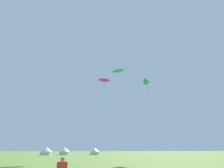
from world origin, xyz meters
The scene contains 6 objects.
kite_magenta_parafoil centered at (0.57, 52.40, 23.02)m, with size 3.93×2.11×23.72m.
kite_green_parafoil centered at (2.52, 38.42, 20.41)m, with size 3.34×2.85×20.92m.
kite_green_delta centered at (13.05, 46.63, 21.07)m, with size 2.93×3.03×22.33m.
festival_tent_center centered at (-18.67, 73.27, 1.56)m, with size 4.33×4.33×2.81m.
festival_tent_left centered at (-12.05, 73.27, 1.50)m, with size 4.16×4.16×2.70m.
festival_tent_right centered at (-0.72, 73.27, 1.47)m, with size 4.08×4.08×2.65m.
Camera 1 is at (-5.35, -3.03, 2.15)m, focal length 29.68 mm.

